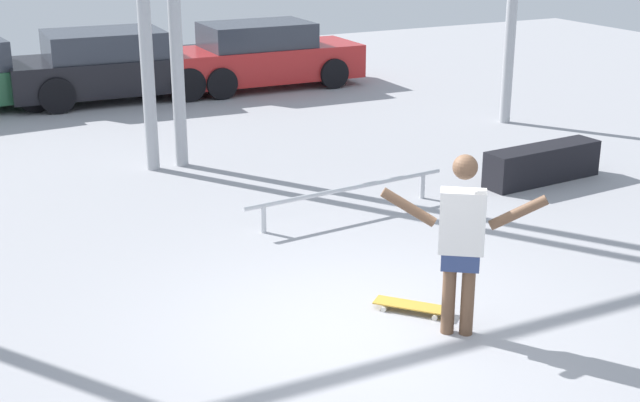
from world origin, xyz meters
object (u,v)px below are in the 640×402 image
Objects in this scene: skateboard at (412,306)px; parked_car_red at (263,56)px; skateboarder at (461,237)px; grind_rail at (347,192)px; grind_box at (542,164)px; parked_car_black at (112,66)px.

skateboard is 0.17× the size of parked_car_red.
grind_rail is (0.70, 3.50, -0.69)m from skateboarder.
parked_car_red is at bearing 122.49° from skateboard.
grind_box is at bearing 83.58° from skateboard.
skateboarder reaches higher than skateboard.
parked_car_red is (3.22, 11.27, 0.63)m from skateboard.
grind_rail is 0.71× the size of parked_car_black.
grind_box is at bearing -61.29° from parked_car_black.
skateboarder is 0.41× the size of parked_car_black.
grind_box is 0.46× the size of parked_car_red.
skateboarder reaches higher than parked_car_black.
skateboarder is 0.92× the size of grind_box.
grind_rail is (0.82, 2.91, 0.25)m from skateboard.
grind_rail is at bearing 114.31° from skateboarder.
grind_rail is (-3.29, 0.01, 0.05)m from grind_box.
skateboard is 11.74m from parked_car_red.
parked_car_black reaches higher than grind_box.
skateboard is at bearing -86.84° from parked_car_black.
skateboard is 3.03m from grind_rail.
grind_rail is 8.71m from parked_car_red.
parked_car_red is at bearing 96.15° from grind_box.
parked_car_black is 3.32m from parked_car_red.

